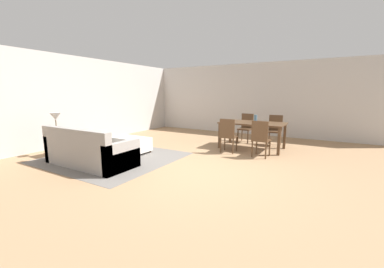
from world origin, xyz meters
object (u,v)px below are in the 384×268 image
Objects in this scene: table_lamp at (55,117)px; dining_chair_far_left at (246,126)px; ottoman_table at (131,144)px; side_table at (57,138)px; couch at (89,152)px; dining_chair_near_left at (228,134)px; dining_chair_near_right at (261,137)px; dining_chair_far_right at (275,128)px; vase_centerpiece at (255,119)px; dining_table at (252,125)px.

dining_chair_far_left is (3.54, 4.19, -0.47)m from table_lamp.
side_table is at bearing -136.76° from ottoman_table.
couch is 4.82m from dining_chair_far_left.
dining_chair_near_left is at bearing 29.21° from ottoman_table.
couch is 2.27× the size of dining_chair_near_right.
ottoman_table is 1.15× the size of dining_chair_far_left.
dining_chair_far_right is 0.93m from vase_centerpiece.
dining_table is 8.27× the size of vase_centerpiece.
table_lamp is at bearing -140.15° from dining_table.
dining_chair_far_right reaches higher than dining_table.
vase_centerpiece is (4.06, 3.38, -0.13)m from table_lamp.
dining_chair_near_left reaches higher than ottoman_table.
couch is at bearing -127.71° from dining_table.
side_table is (-1.30, -1.22, 0.22)m from ottoman_table.
dining_chair_near_left is at bearing 49.16° from couch.
dining_chair_far_left reaches higher than ottoman_table.
dining_chair_far_right is at bearing 61.93° from vase_centerpiece.
table_lamp is at bearing 90.00° from side_table.
side_table reaches higher than ottoman_table.
side_table is 0.63× the size of dining_chair_near_left.
table_lamp is (-1.30, -1.22, 0.76)m from ottoman_table.
dining_chair_far_left is 1.00× the size of dining_chair_far_right.
table_lamp is 5.28m from vase_centerpiece.
dining_chair_near_left is at bearing -118.16° from dining_chair_far_right.
dining_chair_far_left is (2.19, 4.29, 0.23)m from couch.
couch is 1.52m from table_lamp.
dining_chair_far_right is at bearing 42.86° from table_lamp.
ottoman_table is 2.02× the size of table_lamp.
dining_table is 0.21m from vase_centerpiece.
dining_chair_near_left and dining_chair_near_right have the same top height.
dining_chair_far_left is (-0.04, 1.70, 0.00)m from dining_chair_near_left.
side_table is at bearing 176.08° from couch.
dining_chair_far_right is (0.88, 1.64, 0.00)m from dining_chair_near_left.
ottoman_table is at bearing -126.98° from dining_chair_far_left.
dining_chair_near_right is at bearing 39.53° from couch.
couch is 4.44m from vase_centerpiece.
couch is 9.77× the size of vase_centerpiece.
vase_centerpiece is at bearing 38.04° from ottoman_table.
dining_chair_near_left is at bearing -118.24° from vase_centerpiece.
dining_chair_near_left is (2.28, 1.28, 0.28)m from ottoman_table.
dining_chair_far_left is 1.03m from vase_centerpiece.
dining_chair_far_right is (3.16, 2.92, 0.28)m from ottoman_table.
ottoman_table is at bearing 43.24° from table_lamp.
table_lamp is at bearing -150.96° from dining_chair_near_right.
side_table is at bearing -137.14° from dining_chair_far_right.
dining_chair_near_right is 1.67m from dining_chair_far_right.
dining_table reaches higher than side_table.
dining_table is (3.99, 3.33, -0.32)m from table_lamp.
ottoman_table is 1.15× the size of dining_chair_near_right.
dining_chair_far_right is (4.46, 4.14, -0.47)m from table_lamp.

